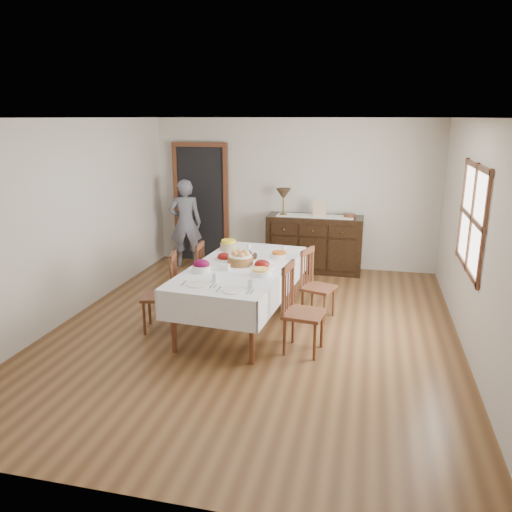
% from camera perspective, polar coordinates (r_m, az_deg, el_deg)
% --- Properties ---
extents(ground, '(6.00, 6.00, 0.00)m').
position_cam_1_polar(ground, '(6.40, -0.21, -8.46)').
color(ground, brown).
extents(room_shell, '(5.02, 6.02, 2.65)m').
position_cam_1_polar(room_shell, '(6.36, -0.62, 6.85)').
color(room_shell, silver).
rests_on(room_shell, ground).
extents(dining_table, '(1.37, 2.41, 0.80)m').
position_cam_1_polar(dining_table, '(6.33, -1.71, -1.91)').
color(dining_table, white).
rests_on(dining_table, ground).
extents(chair_left_near, '(0.51, 0.51, 1.00)m').
position_cam_1_polar(chair_left_near, '(6.34, -10.54, -4.01)').
color(chair_left_near, brown).
rests_on(chair_left_near, ground).
extents(chair_left_far, '(0.42, 0.42, 0.94)m').
position_cam_1_polar(chair_left_far, '(7.05, -7.35, -2.15)').
color(chair_left_far, brown).
rests_on(chair_left_far, ground).
extents(chair_right_near, '(0.48, 0.48, 1.03)m').
position_cam_1_polar(chair_right_near, '(5.69, 4.99, -5.96)').
color(chair_right_near, brown).
rests_on(chair_right_near, ground).
extents(chair_right_far, '(0.49, 0.49, 0.94)m').
position_cam_1_polar(chair_right_far, '(6.68, 6.80, -3.13)').
color(chair_right_far, brown).
rests_on(chair_right_far, ground).
extents(sideboard, '(1.62, 0.59, 0.97)m').
position_cam_1_polar(sideboard, '(8.71, 6.69, 1.42)').
color(sideboard, black).
rests_on(sideboard, ground).
extents(person, '(0.60, 0.49, 1.67)m').
position_cam_1_polar(person, '(8.97, -8.08, 4.06)').
color(person, slate).
rests_on(person, ground).
extents(bread_basket, '(0.33, 0.33, 0.18)m').
position_cam_1_polar(bread_basket, '(6.32, -1.81, -0.33)').
color(bread_basket, brown).
rests_on(bread_basket, dining_table).
extents(egg_basket, '(0.29, 0.29, 0.10)m').
position_cam_1_polar(egg_basket, '(6.64, -1.10, 0.09)').
color(egg_basket, black).
rests_on(egg_basket, dining_table).
extents(ham_platter_a, '(0.29, 0.29, 0.11)m').
position_cam_1_polar(ham_platter_a, '(6.57, -3.64, -0.15)').
color(ham_platter_a, white).
rests_on(ham_platter_a, dining_table).
extents(ham_platter_b, '(0.32, 0.32, 0.11)m').
position_cam_1_polar(ham_platter_b, '(6.23, 0.70, -1.01)').
color(ham_platter_b, white).
rests_on(ham_platter_b, dining_table).
extents(beet_bowl, '(0.23, 0.23, 0.15)m').
position_cam_1_polar(beet_bowl, '(6.07, -6.25, -1.17)').
color(beet_bowl, white).
rests_on(beet_bowl, dining_table).
extents(carrot_bowl, '(0.23, 0.23, 0.09)m').
position_cam_1_polar(carrot_bowl, '(6.65, 2.64, 0.13)').
color(carrot_bowl, white).
rests_on(carrot_bowl, dining_table).
extents(pineapple_bowl, '(0.23, 0.23, 0.15)m').
position_cam_1_polar(pineapple_bowl, '(7.02, -3.16, 1.24)').
color(pineapple_bowl, tan).
rests_on(pineapple_bowl, dining_table).
extents(casserole_dish, '(0.25, 0.25, 0.08)m').
position_cam_1_polar(casserole_dish, '(5.91, 0.56, -1.85)').
color(casserole_dish, white).
rests_on(casserole_dish, dining_table).
extents(butter_dish, '(0.15, 0.10, 0.07)m').
position_cam_1_polar(butter_dish, '(6.12, -3.71, -1.29)').
color(butter_dish, white).
rests_on(butter_dish, dining_table).
extents(setting_left, '(0.43, 0.31, 0.10)m').
position_cam_1_polar(setting_left, '(5.64, -6.02, -2.98)').
color(setting_left, white).
rests_on(setting_left, dining_table).
extents(setting_right, '(0.43, 0.31, 0.10)m').
position_cam_1_polar(setting_right, '(5.42, -1.94, -3.68)').
color(setting_right, white).
rests_on(setting_right, dining_table).
extents(glass_far_a, '(0.07, 0.07, 0.10)m').
position_cam_1_polar(glass_far_a, '(7.00, -0.83, 1.05)').
color(glass_far_a, white).
rests_on(glass_far_a, dining_table).
extents(glass_far_b, '(0.06, 0.06, 0.10)m').
position_cam_1_polar(glass_far_b, '(6.86, 3.14, 0.74)').
color(glass_far_b, white).
rests_on(glass_far_b, dining_table).
extents(runner, '(1.30, 0.35, 0.01)m').
position_cam_1_polar(runner, '(8.59, 6.77, 4.56)').
color(runner, white).
rests_on(runner, sideboard).
extents(table_lamp, '(0.26, 0.26, 0.46)m').
position_cam_1_polar(table_lamp, '(8.59, 3.15, 7.02)').
color(table_lamp, brown).
rests_on(table_lamp, sideboard).
extents(picture_frame, '(0.22, 0.08, 0.28)m').
position_cam_1_polar(picture_frame, '(8.49, 7.26, 5.35)').
color(picture_frame, '#CBB28F').
rests_on(picture_frame, sideboard).
extents(deco_bowl, '(0.20, 0.20, 0.06)m').
position_cam_1_polar(deco_bowl, '(8.58, 10.66, 4.57)').
color(deco_bowl, brown).
rests_on(deco_bowl, sideboard).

